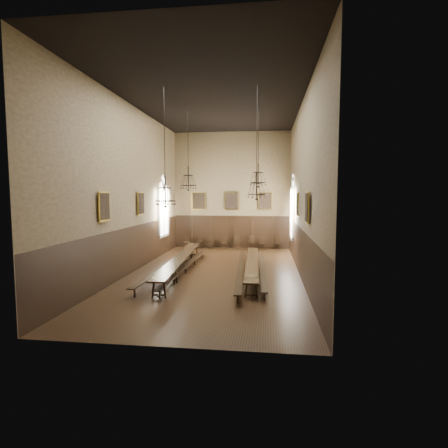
% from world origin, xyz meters
% --- Properties ---
extents(floor, '(9.00, 18.00, 0.02)m').
position_xyz_m(floor, '(0.00, 0.00, -0.01)').
color(floor, black).
rests_on(floor, ground).
extents(ceiling, '(9.00, 18.00, 0.02)m').
position_xyz_m(ceiling, '(0.00, 0.00, 9.01)').
color(ceiling, black).
rests_on(ceiling, ground).
extents(wall_back, '(9.00, 0.02, 9.00)m').
position_xyz_m(wall_back, '(0.00, 9.01, 4.50)').
color(wall_back, '#8A7555').
rests_on(wall_back, ground).
extents(wall_front, '(9.00, 0.02, 9.00)m').
position_xyz_m(wall_front, '(0.00, -9.01, 4.50)').
color(wall_front, '#8A7555').
rests_on(wall_front, ground).
extents(wall_left, '(0.02, 18.00, 9.00)m').
position_xyz_m(wall_left, '(-4.51, 0.00, 4.50)').
color(wall_left, '#8A7555').
rests_on(wall_left, ground).
extents(wall_right, '(0.02, 18.00, 9.00)m').
position_xyz_m(wall_right, '(4.51, 0.00, 4.50)').
color(wall_right, '#8A7555').
rests_on(wall_right, ground).
extents(wainscot_panelling, '(9.00, 18.00, 2.50)m').
position_xyz_m(wainscot_panelling, '(0.00, 0.00, 1.25)').
color(wainscot_panelling, black).
rests_on(wainscot_panelling, floor).
extents(table_left, '(1.39, 10.56, 0.82)m').
position_xyz_m(table_left, '(-1.90, 0.16, 0.41)').
color(table_left, black).
rests_on(table_left, floor).
extents(table_right, '(0.94, 9.22, 0.72)m').
position_xyz_m(table_right, '(2.01, 0.08, 0.36)').
color(table_right, black).
rests_on(table_right, floor).
extents(bench_left_outer, '(0.54, 10.65, 0.48)m').
position_xyz_m(bench_left_outer, '(-2.52, 0.27, 0.31)').
color(bench_left_outer, black).
rests_on(bench_left_outer, floor).
extents(bench_left_inner, '(0.35, 9.77, 0.44)m').
position_xyz_m(bench_left_inner, '(-1.52, -0.19, 0.28)').
color(bench_left_inner, black).
rests_on(bench_left_inner, floor).
extents(bench_right_inner, '(0.84, 10.27, 0.46)m').
position_xyz_m(bench_right_inner, '(1.42, -0.22, 0.29)').
color(bench_right_inner, black).
rests_on(bench_right_inner, floor).
extents(bench_right_outer, '(0.58, 9.48, 0.43)m').
position_xyz_m(bench_right_outer, '(2.54, 0.00, 0.27)').
color(bench_right_outer, black).
rests_on(bench_right_outer, floor).
extents(chair_0, '(0.44, 0.44, 0.93)m').
position_xyz_m(chair_0, '(-3.50, 8.55, 0.28)').
color(chair_0, black).
rests_on(chair_0, floor).
extents(chair_1, '(0.49, 0.49, 0.95)m').
position_xyz_m(chair_1, '(-2.45, 8.49, 0.29)').
color(chair_1, black).
rests_on(chair_1, floor).
extents(chair_2, '(0.42, 0.42, 0.88)m').
position_xyz_m(chair_2, '(-1.55, 8.48, 0.27)').
color(chair_2, black).
rests_on(chair_2, floor).
extents(chair_3, '(0.39, 0.39, 0.87)m').
position_xyz_m(chair_3, '(-0.55, 8.60, 0.26)').
color(chair_3, black).
rests_on(chair_3, floor).
extents(chair_4, '(0.47, 0.47, 0.95)m').
position_xyz_m(chair_4, '(0.43, 8.60, 0.29)').
color(chair_4, black).
rests_on(chair_4, floor).
extents(chair_5, '(0.49, 0.49, 1.01)m').
position_xyz_m(chair_5, '(1.61, 8.60, 0.30)').
color(chair_5, black).
rests_on(chair_5, floor).
extents(chair_6, '(0.42, 0.42, 0.90)m').
position_xyz_m(chair_6, '(2.41, 8.57, 0.27)').
color(chair_6, black).
rests_on(chair_6, floor).
extents(chair_7, '(0.54, 0.54, 0.96)m').
position_xyz_m(chair_7, '(3.54, 8.58, 0.29)').
color(chair_7, black).
rests_on(chair_7, floor).
extents(chandelier_back_left, '(0.93, 0.93, 4.43)m').
position_xyz_m(chandelier_back_left, '(-1.87, 2.16, 5.01)').
color(chandelier_back_left, black).
rests_on(chandelier_back_left, ceiling).
extents(chandelier_back_right, '(0.91, 0.91, 4.26)m').
position_xyz_m(chandelier_back_right, '(2.22, 2.34, 5.17)').
color(chandelier_back_right, black).
rests_on(chandelier_back_right, ceiling).
extents(chandelier_front_left, '(0.92, 0.92, 5.23)m').
position_xyz_m(chandelier_front_left, '(-1.84, -2.70, 4.25)').
color(chandelier_front_left, black).
rests_on(chandelier_front_left, ceiling).
extents(chandelier_front_right, '(0.78, 0.78, 4.91)m').
position_xyz_m(chandelier_front_right, '(2.27, -2.35, 4.59)').
color(chandelier_front_right, black).
rests_on(chandelier_front_right, ceiling).
extents(portrait_back_0, '(1.10, 0.12, 1.40)m').
position_xyz_m(portrait_back_0, '(-2.60, 8.88, 3.70)').
color(portrait_back_0, '#A58427').
rests_on(portrait_back_0, wall_back).
extents(portrait_back_1, '(1.10, 0.12, 1.40)m').
position_xyz_m(portrait_back_1, '(0.00, 8.88, 3.70)').
color(portrait_back_1, '#A58427').
rests_on(portrait_back_1, wall_back).
extents(portrait_back_2, '(1.10, 0.12, 1.40)m').
position_xyz_m(portrait_back_2, '(2.60, 8.88, 3.70)').
color(portrait_back_2, '#A58427').
rests_on(portrait_back_2, wall_back).
extents(portrait_left_0, '(0.12, 1.00, 1.30)m').
position_xyz_m(portrait_left_0, '(-4.38, 1.00, 3.70)').
color(portrait_left_0, '#A58427').
rests_on(portrait_left_0, wall_left).
extents(portrait_left_1, '(0.12, 1.00, 1.30)m').
position_xyz_m(portrait_left_1, '(-4.38, -3.50, 3.70)').
color(portrait_left_1, '#A58427').
rests_on(portrait_left_1, wall_left).
extents(portrait_right_0, '(0.12, 1.00, 1.30)m').
position_xyz_m(portrait_right_0, '(4.38, 1.00, 3.70)').
color(portrait_right_0, '#A58427').
rests_on(portrait_right_0, wall_right).
extents(portrait_right_1, '(0.12, 1.00, 1.30)m').
position_xyz_m(portrait_right_1, '(4.38, -3.50, 3.70)').
color(portrait_right_1, '#A58427').
rests_on(portrait_right_1, wall_right).
extents(window_right, '(0.20, 2.20, 4.60)m').
position_xyz_m(window_right, '(4.43, 5.50, 3.40)').
color(window_right, white).
rests_on(window_right, wall_right).
extents(window_left, '(0.20, 2.20, 4.60)m').
position_xyz_m(window_left, '(-4.43, 5.50, 3.40)').
color(window_left, white).
rests_on(window_left, wall_left).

